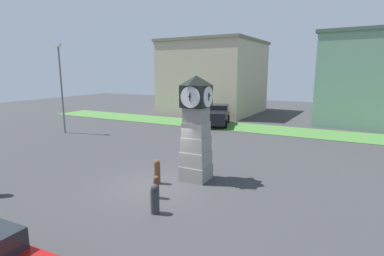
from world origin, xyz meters
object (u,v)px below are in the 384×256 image
Objects in this scene: clock_tower at (196,129)px; pickup_truck at (217,115)px; street_lamp_near_road at (61,83)px; bollard_near_tower at (157,171)px; bollard_mid_row at (156,187)px; bollard_far_row at (155,199)px.

pickup_truck is (-4.58, 13.57, -1.46)m from clock_tower.
street_lamp_near_road reaches higher than clock_tower.
bollard_near_tower is at bearing -24.59° from street_lamp_near_road.
clock_tower is 5.18× the size of bollard_mid_row.
pickup_truck is 0.73× the size of street_lamp_near_road.
clock_tower is 2.59m from bollard_near_tower.
clock_tower is at bearing -18.03° from street_lamp_near_road.
bollard_near_tower is 0.22× the size of pickup_truck.
bollard_far_row is (0.68, -1.11, 0.08)m from bollard_mid_row.
bollard_near_tower is 1.59m from bollard_mid_row.
street_lamp_near_road is (-13.01, 5.96, 3.49)m from bollard_near_tower.
pickup_truck reaches higher than bollard_far_row.
bollard_mid_row is 0.18× the size of pickup_truck.
clock_tower is at bearing 93.37° from bollard_far_row.
street_lamp_near_road is (-14.54, 8.40, 3.51)m from bollard_far_row.
clock_tower is 0.68× the size of street_lamp_near_road.
street_lamp_near_road is (-13.86, 7.29, 3.59)m from bollard_mid_row.
bollard_mid_row is 0.86× the size of bollard_far_row.
clock_tower is 3.29m from bollard_mid_row.
bollard_far_row is at bearing -74.49° from pickup_truck.
bollard_near_tower is at bearing 122.00° from bollard_far_row.
bollard_mid_row is 16.07m from street_lamp_near_road.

